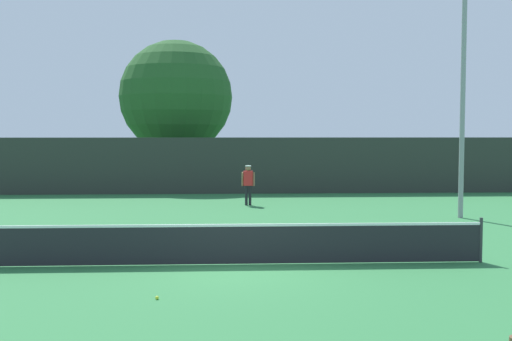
# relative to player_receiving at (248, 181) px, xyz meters

# --- Properties ---
(ground_plane) EXTENTS (120.00, 120.00, 0.00)m
(ground_plane) POSITION_rel_player_receiving_xyz_m (-0.68, -11.78, -1.06)
(ground_plane) COLOR #2D723D
(tennis_net) EXTENTS (11.74, 0.08, 1.07)m
(tennis_net) POSITION_rel_player_receiving_xyz_m (-0.68, -11.78, -0.54)
(tennis_net) COLOR #232328
(tennis_net) RESTS_ON ground
(perimeter_fence) EXTENTS (35.40, 0.12, 2.88)m
(perimeter_fence) POSITION_rel_player_receiving_xyz_m (-0.68, 5.06, 0.38)
(perimeter_fence) COLOR #2D332D
(perimeter_fence) RESTS_ON ground
(player_receiving) EXTENTS (0.57, 0.25, 1.72)m
(player_receiving) POSITION_rel_player_receiving_xyz_m (0.00, 0.00, 0.00)
(player_receiving) COLOR red
(player_receiving) RESTS_ON ground
(tennis_ball) EXTENTS (0.07, 0.07, 0.07)m
(tennis_ball) POSITION_rel_player_receiving_xyz_m (-2.22, -14.70, -1.02)
(tennis_ball) COLOR #CCE033
(tennis_ball) RESTS_ON ground
(light_pole) EXTENTS (1.18, 0.28, 8.53)m
(light_pole) POSITION_rel_player_receiving_xyz_m (7.62, -4.24, 3.78)
(light_pole) COLOR gray
(light_pole) RESTS_ON ground
(large_tree) EXTENTS (6.59, 6.59, 8.53)m
(large_tree) POSITION_rel_player_receiving_xyz_m (-3.88, 9.96, 4.16)
(large_tree) COLOR brown
(large_tree) RESTS_ON ground
(parked_car_near) EXTENTS (2.00, 4.25, 1.69)m
(parked_car_near) POSITION_rel_player_receiving_xyz_m (-3.95, 13.27, -0.28)
(parked_car_near) COLOR white
(parked_car_near) RESTS_ON ground
(parked_car_mid) EXTENTS (2.26, 4.35, 1.69)m
(parked_car_mid) POSITION_rel_player_receiving_xyz_m (9.55, 12.15, -0.28)
(parked_car_mid) COLOR #B7B7BC
(parked_car_mid) RESTS_ON ground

